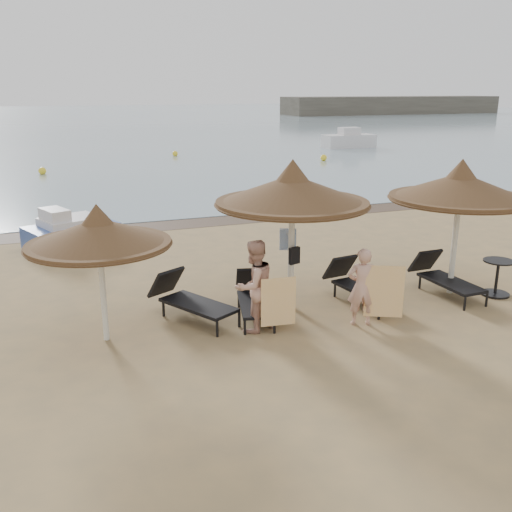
{
  "coord_description": "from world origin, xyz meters",
  "views": [
    {
      "loc": [
        -4.38,
        -9.25,
        4.45
      ],
      "look_at": [
        -0.46,
        1.2,
        1.15
      ],
      "focal_mm": 40.0,
      "sensor_mm": 36.0,
      "label": 1
    }
  ],
  "objects": [
    {
      "name": "person_right",
      "position": [
        1.16,
        -0.28,
        0.9
      ],
      "size": [
        0.96,
        0.78,
        1.79
      ],
      "primitive_type": "imported",
      "rotation": [
        0.0,
        0.0,
        2.8
      ],
      "color": "tan",
      "rests_on": "ground"
    },
    {
      "name": "towel_left",
      "position": [
        -0.52,
        -0.16,
        0.65
      ],
      "size": [
        0.67,
        0.09,
        0.94
      ],
      "rotation": [
        0.0,
        0.0,
        -0.1
      ],
      "color": "orange",
      "rests_on": "ground"
    },
    {
      "name": "bag_patterned",
      "position": [
        0.25,
        1.22,
        1.44
      ],
      "size": [
        0.36,
        0.23,
        0.44
      ],
      "rotation": [
        0.0,
        0.0,
        -0.38
      ],
      "color": "white",
      "rests_on": "ground"
    },
    {
      "name": "lounger_near_right",
      "position": [
        1.78,
        0.88,
        0.4
      ],
      "size": [
        0.92,
        2.04,
        0.88
      ],
      "rotation": [
        0.0,
        0.0,
        0.14
      ],
      "color": "black",
      "rests_on": "ground"
    },
    {
      "name": "buoy_right",
      "position": [
        12.39,
        23.24,
        0.21
      ],
      "size": [
        0.41,
        0.41,
        0.41
      ],
      "primitive_type": "sphere",
      "color": "yellow",
      "rests_on": "ground"
    },
    {
      "name": "buoy_left",
      "position": [
        -4.37,
        23.22,
        0.2
      ],
      "size": [
        0.4,
        0.4,
        0.4
      ],
      "primitive_type": "sphere",
      "color": "yellow",
      "rests_on": "ground"
    },
    {
      "name": "wet_sand_strip",
      "position": [
        0.0,
        9.4,
        0.0
      ],
      "size": [
        200.0,
        1.6,
        0.01
      ],
      "primitive_type": "cube",
      "color": "#4E3D30",
      "rests_on": "ground"
    },
    {
      "name": "lounger_far_right",
      "position": [
        3.82,
        0.64,
        0.39
      ],
      "size": [
        0.71,
        1.97,
        0.87
      ],
      "rotation": [
        0.0,
        0.0,
        0.03
      ],
      "color": "black",
      "rests_on": "ground"
    },
    {
      "name": "palapa_right",
      "position": [
        4.0,
        0.58,
        2.4
      ],
      "size": [
        3.04,
        3.04,
        3.01
      ],
      "rotation": [
        0.0,
        0.0,
        -0.38
      ],
      "color": "silver",
      "rests_on": "ground"
    },
    {
      "name": "bag_dark",
      "position": [
        0.25,
        0.88,
        1.18
      ],
      "size": [
        0.26,
        0.15,
        0.35
      ],
      "rotation": [
        0.0,
        0.0,
        0.3
      ],
      "color": "black",
      "rests_on": "ground"
    },
    {
      "name": "palapa_center",
      "position": [
        0.25,
        1.04,
        2.48
      ],
      "size": [
        3.14,
        3.14,
        3.11
      ],
      "rotation": [
        0.0,
        0.0,
        0.24
      ],
      "color": "silver",
      "rests_on": "ground"
    },
    {
      "name": "buoy_mid",
      "position": [
        4.16,
        29.09,
        0.18
      ],
      "size": [
        0.36,
        0.36,
        0.36
      ],
      "primitive_type": "sphere",
      "color": "yellow",
      "rests_on": "ground"
    },
    {
      "name": "pedal_boat",
      "position": [
        -3.78,
        7.78,
        0.43
      ],
      "size": [
        2.84,
        2.27,
        1.15
      ],
      "rotation": [
        0.0,
        0.0,
        0.37
      ],
      "color": "#2B4894",
      "rests_on": "ground"
    },
    {
      "name": "person_left",
      "position": [
        -0.87,
        0.19,
        1.03
      ],
      "size": [
        1.1,
        0.92,
        2.06
      ],
      "primitive_type": "imported",
      "rotation": [
        0.0,
        0.0,
        3.51
      ],
      "color": "tan",
      "rests_on": "ground"
    },
    {
      "name": "lounger_far_left",
      "position": [
        -1.89,
        1.24,
        0.41
      ],
      "size": [
        1.55,
        2.09,
        0.91
      ],
      "rotation": [
        0.0,
        0.0,
        0.5
      ],
      "color": "black",
      "rests_on": "ground"
    },
    {
      "name": "lounger_near_left",
      "position": [
        -0.6,
        0.95,
        0.38
      ],
      "size": [
        1.06,
        1.96,
        0.84
      ],
      "rotation": [
        0.0,
        0.0,
        -0.25
      ],
      "color": "black",
      "rests_on": "ground"
    },
    {
      "name": "sea",
      "position": [
        0.0,
        80.0,
        0.01
      ],
      "size": [
        200.0,
        140.0,
        0.03
      ],
      "primitive_type": "cube",
      "color": "slate",
      "rests_on": "ground"
    },
    {
      "name": "side_table",
      "position": [
        4.85,
        0.1,
        0.38
      ],
      "size": [
        0.67,
        0.67,
        0.81
      ],
      "rotation": [
        0.0,
        0.0,
        0.28
      ],
      "color": "black",
      "rests_on": "ground"
    },
    {
      "name": "ground",
      "position": [
        0.0,
        0.0,
        0.0
      ],
      "size": [
        160.0,
        160.0,
        0.0
      ],
      "primitive_type": "plane",
      "color": "#9E7E4C",
      "rests_on": "ground"
    },
    {
      "name": "towel_right",
      "position": [
        1.51,
        -0.53,
        0.71
      ],
      "size": [
        0.67,
        0.35,
        1.04
      ],
      "rotation": [
        0.0,
        0.0,
        -0.47
      ],
      "color": "orange",
      "rests_on": "ground"
    },
    {
      "name": "palapa_left",
      "position": [
        -3.57,
        0.74,
        2.02
      ],
      "size": [
        2.56,
        2.56,
        2.54
      ],
      "rotation": [
        0.0,
        0.0,
        0.25
      ],
      "color": "silver",
      "rests_on": "ground"
    }
  ]
}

